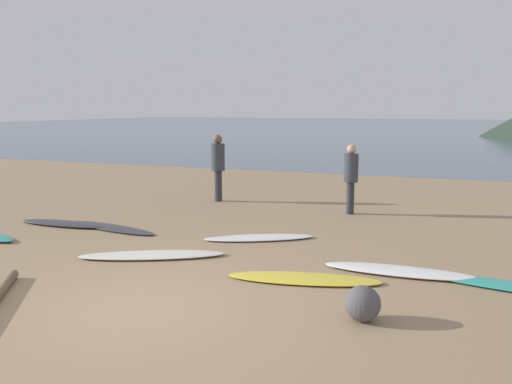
% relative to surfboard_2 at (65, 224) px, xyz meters
% --- Properties ---
extents(ground_plane, '(120.00, 120.00, 0.20)m').
position_rel_surfboard_2_xyz_m(ground_plane, '(4.18, 6.54, -0.14)').
color(ground_plane, '#997C5B').
rests_on(ground_plane, ground).
extents(ocean_water, '(140.00, 100.00, 0.01)m').
position_rel_surfboard_2_xyz_m(ocean_water, '(4.18, 60.84, -0.04)').
color(ocean_water, '#475B6B').
rests_on(ocean_water, ground).
extents(surfboard_2, '(2.19, 0.57, 0.09)m').
position_rel_surfboard_2_xyz_m(surfboard_2, '(0.00, 0.00, 0.00)').
color(surfboard_2, '#333338').
rests_on(surfboard_2, ground).
extents(surfboard_3, '(2.42, 0.92, 0.06)m').
position_rel_surfboard_2_xyz_m(surfboard_3, '(1.13, 0.09, -0.01)').
color(surfboard_3, '#333338').
rests_on(surfboard_3, ground).
extents(surfboard_4, '(2.46, 1.57, 0.08)m').
position_rel_surfboard_2_xyz_m(surfboard_4, '(3.06, -1.41, -0.01)').
color(surfboard_4, silver).
rests_on(surfboard_4, ground).
extents(surfboard_5, '(2.12, 1.45, 0.07)m').
position_rel_surfboard_2_xyz_m(surfboard_5, '(4.32, 0.38, -0.01)').
color(surfboard_5, white).
rests_on(surfboard_5, ground).
extents(surfboard_6, '(2.34, 1.05, 0.06)m').
position_rel_surfboard_2_xyz_m(surfboard_6, '(5.80, -1.65, -0.01)').
color(surfboard_6, yellow).
rests_on(surfboard_6, ground).
extents(surfboard_7, '(2.32, 0.58, 0.09)m').
position_rel_surfboard_2_xyz_m(surfboard_7, '(7.08, -0.83, 0.00)').
color(surfboard_7, white).
rests_on(surfboard_7, ground).
extents(person_0, '(0.33, 0.33, 1.65)m').
position_rel_surfboard_2_xyz_m(person_0, '(5.48, 3.45, 0.93)').
color(person_0, '#2D2D38').
rests_on(person_0, ground).
extents(person_1, '(0.36, 0.36, 1.79)m').
position_rel_surfboard_2_xyz_m(person_1, '(1.82, 3.89, 1.01)').
color(person_1, '#2D2D38').
rests_on(person_1, ground).
extents(beach_rock_near, '(0.43, 0.43, 0.43)m').
position_rel_surfboard_2_xyz_m(beach_rock_near, '(6.84, -2.82, 0.17)').
color(beach_rock_near, '#4F4C51').
rests_on(beach_rock_near, ground).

